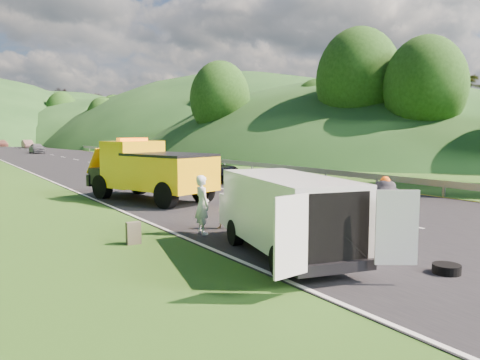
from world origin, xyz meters
TOP-DOWN VIEW (x-y plane):
  - ground at (0.00, 0.00)m, footprint 320.00×320.00m
  - road_surface at (3.00, 40.00)m, footprint 14.00×200.00m
  - guardrail at (10.30, 52.50)m, footprint 0.06×140.00m
  - tree_line_right at (23.00, 60.00)m, footprint 14.00×140.00m
  - hills_backdrop at (6.50, 134.70)m, footprint 201.00×288.60m
  - tow_truck at (-1.86, 7.44)m, footprint 4.12×6.89m
  - white_van at (-2.70, -3.16)m, footprint 3.75×6.09m
  - woman at (-3.22, 0.12)m, footprint 0.54×0.69m
  - child at (-2.30, 0.30)m, footprint 0.67×0.65m
  - worker at (-0.59, -4.48)m, footprint 1.33×0.93m
  - suitcase at (-5.39, 0.08)m, footprint 0.40×0.24m
  - spare_tire at (-0.68, -6.27)m, footprint 0.60×0.60m
  - passing_suv at (4.21, 13.19)m, footprint 2.54×5.30m
  - dist_car_a at (2.20, 57.83)m, footprint 1.67×4.15m
  - dist_car_b at (4.46, 79.80)m, footprint 1.56×4.48m
  - dist_car_c at (1.50, 90.58)m, footprint 1.89×4.65m
  - dist_car_d at (4.93, 102.07)m, footprint 1.67×4.15m

SIDE VIEW (x-z plane):
  - ground at x=0.00m, z-range 0.00..0.00m
  - guardrail at x=10.30m, z-range -0.76..0.76m
  - tree_line_right at x=23.00m, z-range -7.00..7.00m
  - hills_backdrop at x=6.50m, z-range -22.00..22.00m
  - woman at x=-3.22m, z-range -0.89..0.89m
  - child at x=-2.30m, z-range -0.54..0.54m
  - worker at x=-0.59m, z-range -0.94..0.94m
  - spare_tire at x=-0.68m, z-range -0.10..0.10m
  - passing_suv at x=4.21m, z-range -0.73..0.73m
  - dist_car_a at x=2.20m, z-range -0.71..0.71m
  - dist_car_b at x=4.46m, z-range -0.74..0.74m
  - dist_car_c at x=1.50m, z-range -0.67..0.67m
  - dist_car_d at x=4.93m, z-range -0.71..0.71m
  - road_surface at x=3.00m, z-range 0.00..0.02m
  - suitcase at x=-5.39m, z-range 0.00..0.62m
  - white_van at x=-2.70m, z-range 0.13..2.15m
  - tow_truck at x=-1.86m, z-range -0.03..2.76m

